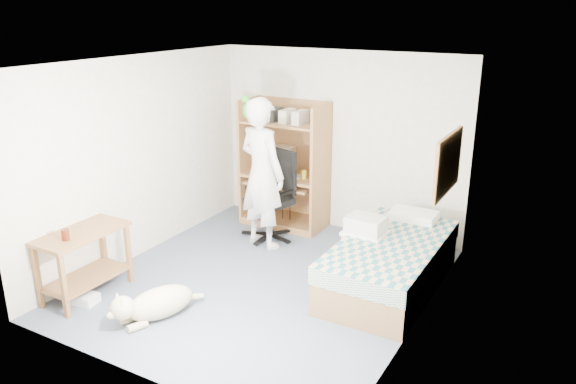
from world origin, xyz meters
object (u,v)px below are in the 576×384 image
object	(u,v)px
computer_hutch	(286,169)
person	(262,174)
side_desk	(84,253)
office_chair	(273,207)
dog	(155,303)
printer_cart	(365,247)
bed	(390,263)

from	to	relation	value
computer_hutch	person	size ratio (longest dim) A/B	0.91
side_desk	person	world-z (taller)	person
side_desk	office_chair	world-z (taller)	office_chair
office_chair	dog	world-z (taller)	office_chair
computer_hutch	dog	world-z (taller)	computer_hutch
person	printer_cart	size ratio (longest dim) A/B	3.43
dog	bed	bearing A→B (deg)	67.58
dog	printer_cart	bearing A→B (deg)	74.79
computer_hutch	person	world-z (taller)	person
bed	printer_cart	world-z (taller)	bed
person	printer_cart	bearing A→B (deg)	-171.45
computer_hutch	person	distance (m)	0.85
bed	computer_hutch	bearing A→B (deg)	150.71
office_chair	dog	size ratio (longest dim) A/B	1.19
computer_hutch	printer_cart	distance (m)	2.00
printer_cart	side_desk	bearing A→B (deg)	-139.72
bed	side_desk	distance (m)	3.39
dog	office_chair	bearing A→B (deg)	114.26
printer_cart	person	bearing A→B (deg)	175.25
printer_cart	computer_hutch	bearing A→B (deg)	151.01
bed	person	world-z (taller)	person
side_desk	computer_hutch	bearing A→B (deg)	73.86
computer_hutch	side_desk	world-z (taller)	computer_hutch
office_chair	printer_cart	distance (m)	1.65
side_desk	bed	bearing A→B (deg)	32.50
side_desk	dog	bearing A→B (deg)	-1.04
computer_hutch	bed	xyz separation A→B (m)	(2.00, -1.12, -0.53)
bed	office_chair	xyz separation A→B (m)	(-1.91, 0.61, 0.14)
bed	dog	bearing A→B (deg)	-135.20
side_desk	printer_cart	distance (m)	3.15
person	bed	bearing A→B (deg)	-172.65
bed	printer_cart	xyz separation A→B (m)	(-0.35, 0.09, 0.09)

